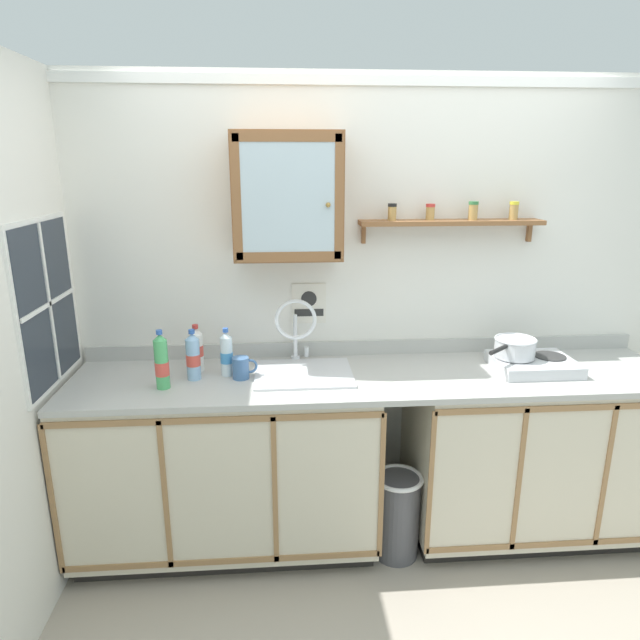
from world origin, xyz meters
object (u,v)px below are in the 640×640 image
at_px(hot_plate_stove, 533,364).
at_px(bottle_water_blue_0, 193,357).
at_px(wall_cabinet, 288,197).
at_px(bottle_water_clear_1, 227,354).
at_px(mug, 241,368).
at_px(bottle_opaque_white_3, 197,350).
at_px(sink, 302,375).
at_px(warning_sign, 309,304).
at_px(trash_bin, 397,514).
at_px(saucepan, 515,347).
at_px(bottle_soda_green_2, 162,363).

bearing_deg(hot_plate_stove, bottle_water_blue_0, 179.86).
bearing_deg(wall_cabinet, bottle_water_clear_1, -158.25).
height_order(bottle_water_clear_1, mug, bottle_water_clear_1).
xyz_separation_m(hot_plate_stove, bottle_opaque_white_3, (-1.73, 0.11, 0.08)).
xyz_separation_m(sink, wall_cabinet, (-0.06, 0.13, 0.88)).
relative_size(wall_cabinet, warning_sign, 2.76).
bearing_deg(bottle_opaque_white_3, bottle_water_blue_0, -91.10).
height_order(sink, trash_bin, sink).
height_order(hot_plate_stove, warning_sign, warning_sign).
distance_m(saucepan, wall_cabinet, 1.39).
relative_size(bottle_water_clear_1, bottle_opaque_white_3, 0.99).
distance_m(bottle_water_blue_0, mug, 0.24).
bearing_deg(bottle_opaque_white_3, trash_bin, -15.39).
height_order(sink, hot_plate_stove, sink).
xyz_separation_m(saucepan, warning_sign, (-1.05, 0.29, 0.18)).
relative_size(bottle_water_blue_0, mug, 2.04).
distance_m(sink, hot_plate_stove, 1.20).
bearing_deg(bottle_water_blue_0, sink, 4.28).
bearing_deg(bottle_opaque_white_3, saucepan, -3.08).
bearing_deg(warning_sign, bottle_water_clear_1, -148.02).
relative_size(bottle_soda_green_2, trash_bin, 0.62).
bearing_deg(sink, bottle_opaque_white_3, 172.99).
relative_size(mug, wall_cabinet, 0.21).
xyz_separation_m(bottle_soda_green_2, wall_cabinet, (0.61, 0.27, 0.75)).
bearing_deg(bottle_water_clear_1, warning_sign, 31.98).
bearing_deg(wall_cabinet, hot_plate_stove, -7.82).
height_order(sink, bottle_soda_green_2, sink).
relative_size(saucepan, bottle_water_blue_0, 1.20).
bearing_deg(saucepan, wall_cabinet, 172.62).
relative_size(saucepan, bottle_opaque_white_3, 1.23).
bearing_deg(wall_cabinet, bottle_soda_green_2, -155.95).
height_order(bottle_opaque_white_3, warning_sign, warning_sign).
xyz_separation_m(mug, warning_sign, (0.35, 0.32, 0.24)).
bearing_deg(sink, saucepan, -1.15).
relative_size(hot_plate_stove, bottle_water_clear_1, 1.62).
bearing_deg(saucepan, bottle_water_blue_0, -179.36).
height_order(bottle_water_clear_1, trash_bin, bottle_water_clear_1).
bearing_deg(bottle_soda_green_2, mug, 14.63).
xyz_separation_m(hot_plate_stove, bottle_water_clear_1, (-1.58, 0.04, 0.08)).
height_order(mug, trash_bin, mug).
distance_m(hot_plate_stove, saucepan, 0.13).
distance_m(sink, bottle_opaque_white_3, 0.55).
xyz_separation_m(bottle_soda_green_2, warning_sign, (0.72, 0.41, 0.17)).
height_order(saucepan, bottle_water_clear_1, bottle_water_clear_1).
xyz_separation_m(bottle_water_blue_0, warning_sign, (0.59, 0.31, 0.18)).
relative_size(mug, trash_bin, 0.27).
distance_m(bottle_water_clear_1, bottle_soda_green_2, 0.32).
relative_size(bottle_opaque_white_3, trash_bin, 0.54).
relative_size(bottle_soda_green_2, mug, 2.29).
xyz_separation_m(hot_plate_stove, trash_bin, (-0.72, -0.17, -0.74)).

